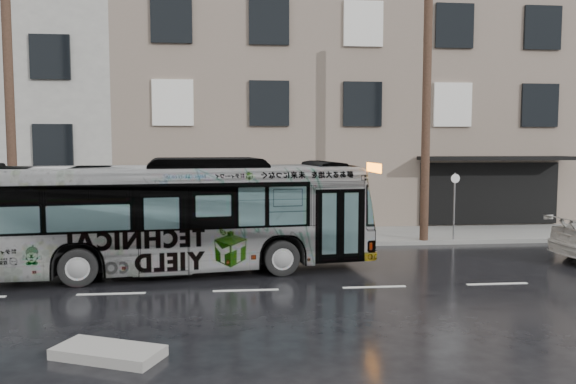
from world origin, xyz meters
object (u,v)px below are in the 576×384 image
(utility_pole_rear, at_px, (10,111))
(bus, at_px, (167,216))
(sign_post, at_px, (454,206))
(utility_pole_front, at_px, (426,113))

(utility_pole_rear, bearing_deg, bus, -33.62)
(utility_pole_rear, xyz_separation_m, bus, (5.38, -3.58, -3.06))
(sign_post, height_order, bus, bus)
(utility_pole_front, relative_size, utility_pole_rear, 1.00)
(utility_pole_front, bearing_deg, utility_pole_rear, 180.00)
(utility_pole_front, height_order, sign_post, utility_pole_front)
(utility_pole_front, height_order, bus, utility_pole_front)
(utility_pole_rear, distance_m, sign_post, 15.46)
(bus, bearing_deg, utility_pole_rear, 49.09)
(bus, bearing_deg, sign_post, -77.07)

